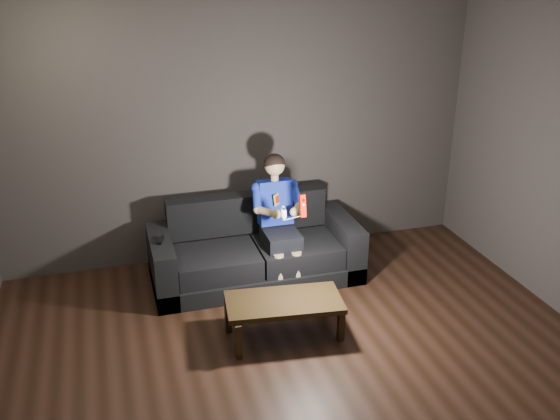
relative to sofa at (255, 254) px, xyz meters
name	(u,v)px	position (x,y,z in m)	size (l,w,h in m)	color
floor	(318,391)	(0.02, -1.87, -0.26)	(5.00, 5.00, 0.00)	black
back_wall	(240,133)	(0.02, 0.63, 1.09)	(5.00, 0.04, 2.70)	#3D3835
ceiling	(329,22)	(0.02, -1.87, 2.44)	(5.00, 5.00, 0.02)	silver
sofa	(255,254)	(0.00, 0.00, 0.00)	(2.06, 0.89, 0.80)	black
child	(278,211)	(0.23, -0.04, 0.46)	(0.50, 0.61, 1.23)	black
wii_remote_red	(303,206)	(0.33, -0.52, 0.69)	(0.05, 0.08, 0.21)	#EC1000
nunchuk_white	(284,213)	(0.15, -0.51, 0.64)	(0.06, 0.09, 0.14)	silver
wii_remote_black	(160,240)	(-0.93, -0.08, 0.32)	(0.08, 0.16, 0.03)	black
coffee_table	(284,305)	(-0.02, -1.09, 0.05)	(1.03, 0.60, 0.36)	black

